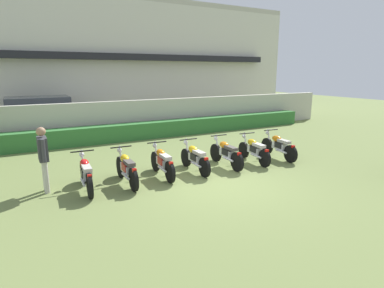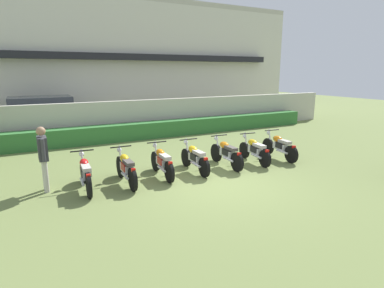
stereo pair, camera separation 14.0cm
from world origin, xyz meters
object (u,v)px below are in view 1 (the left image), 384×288
(motorcycle_in_row_2, at_px, (162,162))
(inspector_person, at_px, (43,154))
(motorcycle_in_row_1, at_px, (126,168))
(motorcycle_in_row_5, at_px, (254,150))
(motorcycle_in_row_3, at_px, (195,158))
(motorcycle_in_row_6, at_px, (279,146))
(parked_car, at_px, (43,117))
(motorcycle_in_row_0, at_px, (86,174))
(motorcycle_in_row_4, at_px, (226,153))

(motorcycle_in_row_2, distance_m, inspector_person, 3.17)
(motorcycle_in_row_1, bearing_deg, motorcycle_in_row_5, -88.74)
(motorcycle_in_row_3, relative_size, motorcycle_in_row_5, 1.00)
(motorcycle_in_row_1, xyz_separation_m, motorcycle_in_row_6, (5.57, 0.00, -0.01))
(motorcycle_in_row_5, xyz_separation_m, inspector_person, (-6.44, 0.44, 0.56))
(parked_car, distance_m, motorcycle_in_row_3, 8.91)
(parked_car, xyz_separation_m, motorcycle_in_row_0, (0.33, -8.18, -0.48))
(motorcycle_in_row_0, relative_size, motorcycle_in_row_1, 0.98)
(motorcycle_in_row_4, bearing_deg, inspector_person, 88.04)
(motorcycle_in_row_1, relative_size, motorcycle_in_row_5, 1.03)
(motorcycle_in_row_3, distance_m, motorcycle_in_row_5, 2.26)
(motorcycle_in_row_3, bearing_deg, motorcycle_in_row_6, -89.56)
(motorcycle_in_row_5, bearing_deg, inspector_person, 91.67)
(motorcycle_in_row_2, bearing_deg, motorcycle_in_row_4, -87.86)
(motorcycle_in_row_6, bearing_deg, motorcycle_in_row_1, 95.19)
(motorcycle_in_row_3, relative_size, inspector_person, 1.08)
(motorcycle_in_row_3, xyz_separation_m, motorcycle_in_row_4, (1.16, -0.00, 0.01))
(parked_car, bearing_deg, inspector_person, -94.47)
(motorcycle_in_row_0, height_order, motorcycle_in_row_3, motorcycle_in_row_0)
(motorcycle_in_row_5, relative_size, inspector_person, 1.08)
(motorcycle_in_row_1, height_order, motorcycle_in_row_4, motorcycle_in_row_1)
(motorcycle_in_row_2, relative_size, motorcycle_in_row_5, 1.00)
(motorcycle_in_row_5, height_order, inspector_person, inspector_person)
(parked_car, height_order, motorcycle_in_row_5, parked_car)
(motorcycle_in_row_6, bearing_deg, motorcycle_in_row_2, 93.74)
(motorcycle_in_row_6, bearing_deg, parked_car, 45.51)
(motorcycle_in_row_2, bearing_deg, motorcycle_in_row_3, -88.81)
(motorcycle_in_row_2, distance_m, motorcycle_in_row_4, 2.24)
(parked_car, relative_size, motorcycle_in_row_6, 2.36)
(parked_car, distance_m, inspector_person, 7.79)
(motorcycle_in_row_0, height_order, motorcycle_in_row_1, motorcycle_in_row_0)
(motorcycle_in_row_6, bearing_deg, motorcycle_in_row_3, 93.93)
(parked_car, height_order, motorcycle_in_row_0, parked_car)
(parked_car, xyz_separation_m, motorcycle_in_row_3, (3.59, -8.14, -0.49))
(motorcycle_in_row_1, relative_size, motorcycle_in_row_3, 1.03)
(motorcycle_in_row_0, xyz_separation_m, motorcycle_in_row_5, (5.52, -0.03, -0.02))
(motorcycle_in_row_4, xyz_separation_m, motorcycle_in_row_5, (1.10, -0.07, -0.01))
(motorcycle_in_row_0, xyz_separation_m, inspector_person, (-0.92, 0.42, 0.55))
(motorcycle_in_row_5, bearing_deg, motorcycle_in_row_0, 95.32)
(motorcycle_in_row_1, relative_size, motorcycle_in_row_6, 0.98)
(parked_car, bearing_deg, motorcycle_in_row_2, -72.88)
(motorcycle_in_row_1, bearing_deg, motorcycle_in_row_0, 89.81)
(parked_car, bearing_deg, motorcycle_in_row_4, -59.87)
(motorcycle_in_row_2, bearing_deg, motorcycle_in_row_6, -88.22)
(motorcycle_in_row_0, bearing_deg, motorcycle_in_row_3, -85.90)
(parked_car, height_order, motorcycle_in_row_3, parked_car)
(motorcycle_in_row_0, distance_m, motorcycle_in_row_3, 3.26)
(motorcycle_in_row_1, xyz_separation_m, motorcycle_in_row_5, (4.45, 0.00, -0.01))
(motorcycle_in_row_3, bearing_deg, motorcycle_in_row_1, 93.63)
(motorcycle_in_row_6, bearing_deg, motorcycle_in_row_0, 94.95)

